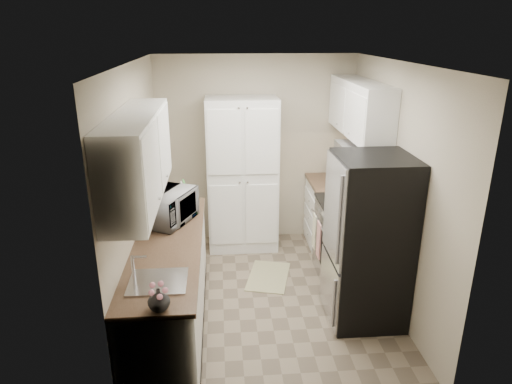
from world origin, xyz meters
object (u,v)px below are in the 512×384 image
wine_bottle (167,200)px  toaster_oven (342,174)px  electric_range (347,239)px  refrigerator (369,241)px  pantry_cabinet (242,175)px  microwave (169,207)px

wine_bottle → toaster_oven: wine_bottle is taller
electric_range → wine_bottle: bearing=-178.9°
electric_range → refrigerator: 0.88m
pantry_cabinet → microwave: (-0.82, -1.26, 0.08)m
refrigerator → toaster_oven: (0.15, 1.64, 0.17)m
electric_range → microwave: microwave is taller
electric_range → microwave: 2.11m
refrigerator → wine_bottle: bearing=159.3°
toaster_oven → refrigerator: bearing=-96.5°
pantry_cabinet → refrigerator: size_ratio=1.18×
pantry_cabinet → microwave: bearing=-122.9°
refrigerator → electric_range: bearing=87.5°
microwave → toaster_oven: microwave is taller
electric_range → refrigerator: size_ratio=0.66×
electric_range → wine_bottle: size_ratio=4.43×
wine_bottle → refrigerator: bearing=-20.7°
wine_bottle → toaster_oven: size_ratio=0.77×
wine_bottle → pantry_cabinet: bearing=47.9°
refrigerator → wine_bottle: (-2.01, 0.76, 0.20)m
wine_bottle → toaster_oven: 2.33m
pantry_cabinet → microwave: 1.51m
refrigerator → microwave: refrigerator is taller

